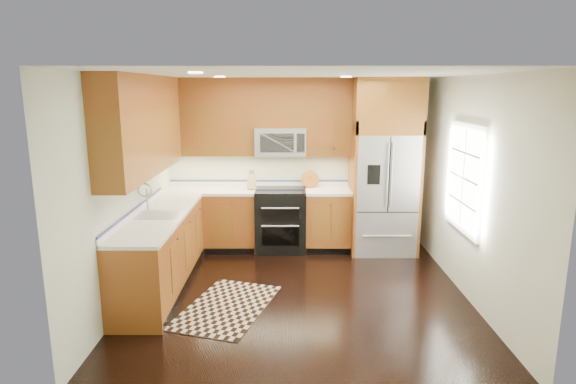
{
  "coord_description": "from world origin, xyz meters",
  "views": [
    {
      "loc": [
        -0.12,
        -5.45,
        2.45
      ],
      "look_at": [
        -0.13,
        0.6,
        1.14
      ],
      "focal_mm": 30.0,
      "sensor_mm": 36.0,
      "label": 1
    }
  ],
  "objects_px": {
    "range": "(281,220)",
    "refrigerator": "(384,167)",
    "knife_block": "(252,181)",
    "rug": "(227,307)",
    "utensil_crock": "(309,179)"
  },
  "relations": [
    {
      "from": "range",
      "to": "knife_block",
      "type": "distance_m",
      "value": 0.74
    },
    {
      "from": "refrigerator",
      "to": "knife_block",
      "type": "height_order",
      "value": "refrigerator"
    },
    {
      "from": "knife_block",
      "to": "rug",
      "type": "bearing_deg",
      "value": -93.74
    },
    {
      "from": "range",
      "to": "knife_block",
      "type": "xyz_separation_m",
      "value": [
        -0.44,
        0.07,
        0.59
      ]
    },
    {
      "from": "range",
      "to": "refrigerator",
      "type": "xyz_separation_m",
      "value": [
        1.55,
        -0.04,
        0.83
      ]
    },
    {
      "from": "refrigerator",
      "to": "knife_block",
      "type": "relative_size",
      "value": 8.92
    },
    {
      "from": "knife_block",
      "to": "range",
      "type": "bearing_deg",
      "value": -8.53
    },
    {
      "from": "rug",
      "to": "knife_block",
      "type": "height_order",
      "value": "knife_block"
    },
    {
      "from": "knife_block",
      "to": "utensil_crock",
      "type": "distance_m",
      "value": 0.89
    },
    {
      "from": "rug",
      "to": "utensil_crock",
      "type": "bearing_deg",
      "value": 82.55
    },
    {
      "from": "rug",
      "to": "utensil_crock",
      "type": "relative_size",
      "value": 3.85
    },
    {
      "from": "utensil_crock",
      "to": "range",
      "type": "bearing_deg",
      "value": -152.64
    },
    {
      "from": "refrigerator",
      "to": "utensil_crock",
      "type": "xyz_separation_m",
      "value": [
        -1.11,
        0.27,
        -0.24
      ]
    },
    {
      "from": "range",
      "to": "rug",
      "type": "xyz_separation_m",
      "value": [
        -0.58,
        -2.03,
        -0.46
      ]
    },
    {
      "from": "refrigerator",
      "to": "range",
      "type": "bearing_deg",
      "value": 178.6
    }
  ]
}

